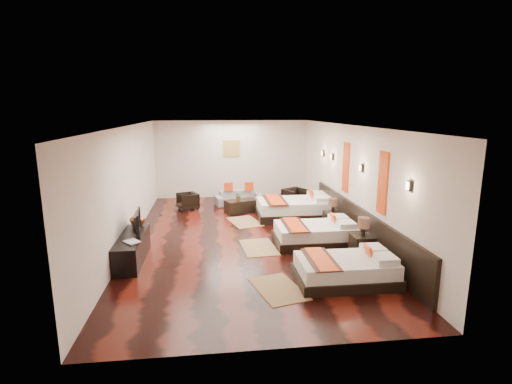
{
  "coord_description": "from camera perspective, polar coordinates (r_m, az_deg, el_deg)",
  "views": [
    {
      "loc": [
        -0.81,
        -9.37,
        3.18
      ],
      "look_at": [
        0.36,
        0.3,
        1.1
      ],
      "focal_mm": 27.16,
      "sensor_mm": 36.0,
      "label": 1
    }
  ],
  "objects": [
    {
      "name": "floor",
      "position": [
        9.93,
        -1.87,
        -6.64
      ],
      "size": [
        5.5,
        9.5,
        0.01
      ],
      "primitive_type": "cube",
      "color": "black",
      "rests_on": "ground"
    },
    {
      "name": "sconce_mid",
      "position": [
        9.36,
        15.27,
        3.46
      ],
      "size": [
        0.07,
        0.12,
        0.18
      ],
      "color": "black",
      "rests_on": "right_wall"
    },
    {
      "name": "tv",
      "position": [
        8.77,
        -17.45,
        -4.28
      ],
      "size": [
        0.22,
        0.86,
        0.49
      ],
      "primitive_type": "imported",
      "rotation": [
        0.0,
        0.0,
        1.7
      ],
      "color": "black",
      "rests_on": "tv_console"
    },
    {
      "name": "left_wall",
      "position": [
        9.73,
        -18.28,
        0.9
      ],
      "size": [
        0.01,
        9.5,
        2.8
      ],
      "primitive_type": "cube",
      "color": "silver",
      "rests_on": "floor"
    },
    {
      "name": "ceiling",
      "position": [
        9.41,
        -1.99,
        9.73
      ],
      "size": [
        5.5,
        9.5,
        0.01
      ],
      "primitive_type": "cube",
      "color": "white",
      "rests_on": "floor"
    },
    {
      "name": "headboard_panel",
      "position": [
        9.66,
        14.84,
        -4.78
      ],
      "size": [
        0.08,
        6.6,
        0.9
      ],
      "primitive_type": "cube",
      "color": "black",
      "rests_on": "floor"
    },
    {
      "name": "bed_near",
      "position": [
        7.59,
        13.19,
        -11.05
      ],
      "size": [
        1.85,
        1.17,
        0.71
      ],
      "color": "black",
      "rests_on": "floor"
    },
    {
      "name": "jute_mat_near",
      "position": [
        7.22,
        3.29,
        -14.04
      ],
      "size": [
        1.03,
        1.35,
        0.01
      ],
      "primitive_type": "cube",
      "rotation": [
        0.0,
        0.0,
        0.26
      ],
      "color": "#97774D",
      "rests_on": "floor"
    },
    {
      "name": "bed_far",
      "position": [
        11.64,
        5.77,
        -2.39
      ],
      "size": [
        2.22,
        1.4,
        0.85
      ],
      "color": "black",
      "rests_on": "floor"
    },
    {
      "name": "armchair_right",
      "position": [
        12.91,
        5.77,
        -0.84
      ],
      "size": [
        0.92,
        0.93,
        0.63
      ],
      "primitive_type": "imported",
      "rotation": [
        0.0,
        0.0,
        0.52
      ],
      "color": "black",
      "rests_on": "floor"
    },
    {
      "name": "figurine",
      "position": [
        9.35,
        -17.1,
        -3.72
      ],
      "size": [
        0.4,
        0.4,
        0.35
      ],
      "primitive_type": "imported",
      "rotation": [
        0.0,
        0.0,
        0.21
      ],
      "color": "brown",
      "rests_on": "tv_console"
    },
    {
      "name": "jute_mat_far",
      "position": [
        11.21,
        -1.68,
        -4.4
      ],
      "size": [
        1.04,
        1.36,
        0.01
      ],
      "primitive_type": "cube",
      "rotation": [
        0.0,
        0.0,
        0.27
      ],
      "color": "#97774D",
      "rests_on": "floor"
    },
    {
      "name": "armchair_left",
      "position": [
        12.71,
        -10.02,
        -1.34
      ],
      "size": [
        0.79,
        0.78,
        0.55
      ],
      "primitive_type": "imported",
      "rotation": [
        0.0,
        0.0,
        -1.16
      ],
      "color": "black",
      "rests_on": "floor"
    },
    {
      "name": "nightstand_a",
      "position": [
        8.79,
        15.39,
        -7.38
      ],
      "size": [
        0.46,
        0.46,
        0.92
      ],
      "color": "black",
      "rests_on": "floor"
    },
    {
      "name": "orange_panel_a",
      "position": [
        8.4,
        18.16,
        1.3
      ],
      "size": [
        0.04,
        0.4,
        1.3
      ],
      "primitive_type": "cube",
      "color": "#D86014",
      "rests_on": "right_wall"
    },
    {
      "name": "coffee_table",
      "position": [
        12.21,
        -2.17,
        -2.09
      ],
      "size": [
        1.11,
        0.8,
        0.4
      ],
      "primitive_type": "cube",
      "rotation": [
        0.0,
        0.0,
        0.33
      ],
      "color": "black",
      "rests_on": "floor"
    },
    {
      "name": "sconce_far",
      "position": [
        11.4,
        11.14,
        5.13
      ],
      "size": [
        0.07,
        0.12,
        0.18
      ],
      "color": "black",
      "rests_on": "right_wall"
    },
    {
      "name": "right_wall",
      "position": [
        10.18,
        13.69,
        1.64
      ],
      "size": [
        0.01,
        9.5,
        2.8
      ],
      "primitive_type": "cube",
      "color": "silver",
      "rests_on": "floor"
    },
    {
      "name": "jute_mat_mid",
      "position": [
        9.19,
        0.42,
        -8.14
      ],
      "size": [
        0.85,
        1.26,
        0.01
      ],
      "primitive_type": "cube",
      "rotation": [
        0.0,
        0.0,
        0.09
      ],
      "color": "#97774D",
      "rests_on": "floor"
    },
    {
      "name": "orange_panel_b",
      "position": [
        10.4,
        13.09,
        3.56
      ],
      "size": [
        0.04,
        0.4,
        1.3
      ],
      "primitive_type": "cube",
      "color": "#D86014",
      "rests_on": "right_wall"
    },
    {
      "name": "gold_artwork",
      "position": [
        14.19,
        -3.62,
        6.44
      ],
      "size": [
        0.6,
        0.04,
        0.6
      ],
      "primitive_type": "cube",
      "color": "#AD873F",
      "rests_on": "back_wall"
    },
    {
      "name": "nightstand_b",
      "position": [
        10.66,
        11.17,
        -3.85
      ],
      "size": [
        0.43,
        0.43,
        0.86
      ],
      "color": "black",
      "rests_on": "floor"
    },
    {
      "name": "sofa",
      "position": [
        13.22,
        -2.55,
        -0.83
      ],
      "size": [
        1.72,
        1.0,
        0.47
      ],
      "primitive_type": "imported",
      "rotation": [
        0.0,
        0.0,
        0.24
      ],
      "color": "gray",
      "rests_on": "floor"
    },
    {
      "name": "book",
      "position": [
        8.21,
        -18.55,
        -7.17
      ],
      "size": [
        0.39,
        0.41,
        0.03
      ],
      "primitive_type": "imported",
      "rotation": [
        0.0,
        0.0,
        0.67
      ],
      "color": "black",
      "rests_on": "tv_console"
    },
    {
      "name": "tv_console",
      "position": [
        8.76,
        -17.79,
        -7.91
      ],
      "size": [
        0.5,
        1.8,
        0.55
      ],
      "primitive_type": "cube",
      "color": "black",
      "rests_on": "floor"
    },
    {
      "name": "back_wall",
      "position": [
        14.25,
        -3.61,
        4.85
      ],
      "size": [
        5.5,
        0.01,
        2.8
      ],
      "primitive_type": "cube",
      "color": "silver",
      "rests_on": "floor"
    },
    {
      "name": "table_plant",
      "position": [
        12.06,
        -2.57,
        -0.6
      ],
      "size": [
        0.32,
        0.3,
        0.29
      ],
      "primitive_type": "imported",
      "rotation": [
        0.0,
        0.0,
        0.34
      ],
      "color": "#306321",
      "rests_on": "coffee_table"
    },
    {
      "name": "bed_mid",
      "position": [
        9.48,
        8.81,
        -6.08
      ],
      "size": [
        1.93,
        1.21,
        0.74
      ],
      "color": "black",
      "rests_on": "floor"
    },
    {
      "name": "sconce_lounge",
      "position": [
        12.26,
        9.85,
        5.64
      ],
      "size": [
        0.07,
        0.12,
        0.18
      ],
      "color": "black",
      "rests_on": "right_wall"
    },
    {
      "name": "sconce_near",
      "position": [
        7.39,
        21.62,
        0.84
      ],
      "size": [
        0.07,
        0.12,
        0.18
      ],
      "color": "black",
      "rests_on": "right_wall"
    }
  ]
}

